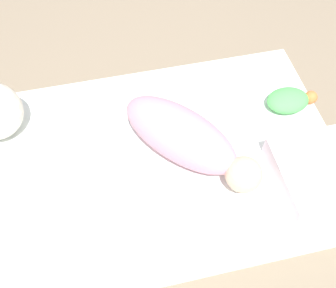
% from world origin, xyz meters
% --- Properties ---
extents(ground_plane, '(12.00, 12.00, 0.00)m').
position_xyz_m(ground_plane, '(0.00, 0.00, 0.00)').
color(ground_plane, '#7A6B56').
extents(bed_mattress, '(1.33, 0.85, 0.16)m').
position_xyz_m(bed_mattress, '(0.00, 0.00, 0.08)').
color(bed_mattress, white).
rests_on(bed_mattress, ground_plane).
extents(swaddled_baby, '(0.46, 0.50, 0.18)m').
position_xyz_m(swaddled_baby, '(0.11, -0.01, 0.25)').
color(swaddled_baby, pink).
rests_on(swaddled_baby, bed_mattress).
extents(pillow, '(0.33, 0.30, 0.09)m').
position_xyz_m(pillow, '(0.55, -0.22, 0.21)').
color(pillow, white).
rests_on(pillow, bed_mattress).
extents(turtle_plush, '(0.21, 0.12, 0.07)m').
position_xyz_m(turtle_plush, '(0.56, 0.12, 0.20)').
color(turtle_plush, '#51B756').
rests_on(turtle_plush, bed_mattress).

